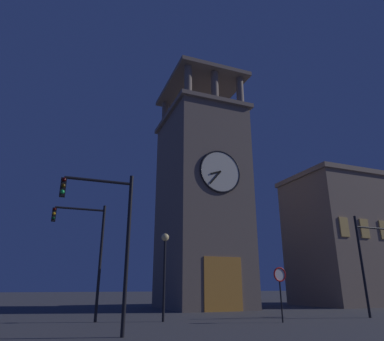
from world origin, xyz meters
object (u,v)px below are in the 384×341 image
adjacent_wing_building (370,240)px  traffic_signal_near (108,225)px  traffic_signal_far (86,242)px  street_lamp (165,258)px  no_horn_sign (280,279)px  clocktower (201,200)px  traffic_signal_mid (372,251)px

adjacent_wing_building → traffic_signal_near: 33.19m
traffic_signal_far → street_lamp: 4.48m
no_horn_sign → traffic_signal_far: bearing=-20.5°
clocktower → traffic_signal_far: size_ratio=3.87×
adjacent_wing_building → traffic_signal_far: size_ratio=2.80×
clocktower → traffic_signal_far: clocktower is taller
no_horn_sign → adjacent_wing_building: bearing=-150.0°
adjacent_wing_building → traffic_signal_mid: bearing=41.6°
clocktower → street_lamp: clocktower is taller
traffic_signal_near → traffic_signal_mid: size_ratio=1.02×
street_lamp → traffic_signal_near: bearing=52.5°
traffic_signal_far → clocktower: bearing=-140.4°
traffic_signal_near → street_lamp: (-3.96, -5.15, -0.81)m
clocktower → adjacent_wing_building: 19.82m
clocktower → street_lamp: bearing=57.0°
traffic_signal_far → traffic_signal_mid: bearing=169.6°
traffic_signal_mid → street_lamp: size_ratio=1.32×
adjacent_wing_building → street_lamp: adjacent_wing_building is taller
traffic_signal_near → traffic_signal_mid: (-17.37, -2.92, -0.15)m
clocktower → traffic_signal_near: 19.02m
clocktower → traffic_signal_mid: 15.03m
traffic_signal_far → no_horn_sign: bearing=159.5°
traffic_signal_mid → no_horn_sign: traffic_signal_mid is taller
traffic_signal_near → traffic_signal_far: (0.33, -6.17, 0.01)m
traffic_signal_far → no_horn_sign: (-10.04, 3.75, -1.95)m
adjacent_wing_building → traffic_signal_far: adjacent_wing_building is taller
clocktower → traffic_signal_mid: (-7.00, 12.08, -5.55)m
traffic_signal_near → street_lamp: traffic_signal_near is taller
clocktower → traffic_signal_near: size_ratio=3.86×
traffic_signal_near → street_lamp: bearing=-127.5°
adjacent_wing_building → traffic_signal_mid: 17.03m
clocktower → traffic_signal_near: bearing=55.4°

